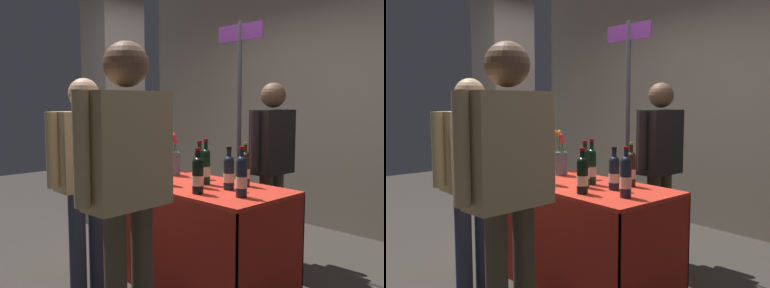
# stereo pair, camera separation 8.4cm
# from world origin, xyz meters

# --- Properties ---
(ground_plane) EXTENTS (12.00, 12.00, 0.00)m
(ground_plane) POSITION_xyz_m (0.00, 0.00, 0.00)
(ground_plane) COLOR #38332D
(back_partition) EXTENTS (5.96, 0.12, 3.14)m
(back_partition) POSITION_xyz_m (0.00, 2.15, 1.57)
(back_partition) COLOR #B2A893
(back_partition) RESTS_ON ground_plane
(concrete_pillar) EXTENTS (0.51, 0.51, 3.02)m
(concrete_pillar) POSITION_xyz_m (-1.80, 0.47, 1.51)
(concrete_pillar) COLOR gray
(concrete_pillar) RESTS_ON ground_plane
(tasting_table) EXTENTS (1.53, 0.71, 0.80)m
(tasting_table) POSITION_xyz_m (0.00, 0.00, 0.54)
(tasting_table) COLOR red
(tasting_table) RESTS_ON ground_plane
(featured_wine_bottle) EXTENTS (0.07, 0.07, 0.35)m
(featured_wine_bottle) POSITION_xyz_m (-0.10, -0.19, 0.95)
(featured_wine_bottle) COLOR #192333
(featured_wine_bottle) RESTS_ON tasting_table
(display_bottle_0) EXTENTS (0.08, 0.08, 0.33)m
(display_bottle_0) POSITION_xyz_m (0.57, -0.09, 0.94)
(display_bottle_0) COLOR #192333
(display_bottle_0) RESTS_ON tasting_table
(display_bottle_1) EXTENTS (0.07, 0.07, 0.34)m
(display_bottle_1) POSITION_xyz_m (0.15, -0.07, 0.94)
(display_bottle_1) COLOR black
(display_bottle_1) RESTS_ON tasting_table
(display_bottle_2) EXTENTS (0.08, 0.08, 0.30)m
(display_bottle_2) POSITION_xyz_m (-0.40, -0.20, 0.93)
(display_bottle_2) COLOR #192333
(display_bottle_2) RESTS_ON tasting_table
(display_bottle_3) EXTENTS (0.08, 0.08, 0.31)m
(display_bottle_3) POSITION_xyz_m (0.35, 0.03, 0.92)
(display_bottle_3) COLOR #192333
(display_bottle_3) RESTS_ON tasting_table
(display_bottle_4) EXTENTS (0.08, 0.08, 0.31)m
(display_bottle_4) POSITION_xyz_m (0.30, -0.23, 0.93)
(display_bottle_4) COLOR black
(display_bottle_4) RESTS_ON tasting_table
(display_bottle_5) EXTENTS (0.07, 0.07, 0.33)m
(display_bottle_5) POSITION_xyz_m (0.35, 0.21, 0.93)
(display_bottle_5) COLOR #38230F
(display_bottle_5) RESTS_ON tasting_table
(display_bottle_6) EXTENTS (0.07, 0.07, 0.34)m
(display_bottle_6) POSITION_xyz_m (0.11, 0.04, 0.94)
(display_bottle_6) COLOR black
(display_bottle_6) RESTS_ON tasting_table
(wine_glass_near_vendor) EXTENTS (0.06, 0.06, 0.12)m
(wine_glass_near_vendor) POSITION_xyz_m (-0.62, 0.05, 0.89)
(wine_glass_near_vendor) COLOR silver
(wine_glass_near_vendor) RESTS_ON tasting_table
(wine_glass_mid) EXTENTS (0.07, 0.07, 0.13)m
(wine_glass_mid) POSITION_xyz_m (-0.05, 0.19, 0.89)
(wine_glass_mid) COLOR silver
(wine_glass_mid) RESTS_ON tasting_table
(wine_glass_near_taster) EXTENTS (0.07, 0.07, 0.15)m
(wine_glass_near_taster) POSITION_xyz_m (-0.29, -0.18, 0.91)
(wine_glass_near_taster) COLOR silver
(wine_glass_near_taster) RESTS_ON tasting_table
(flower_vase) EXTENTS (0.11, 0.11, 0.38)m
(flower_vase) POSITION_xyz_m (-0.36, 0.13, 0.92)
(flower_vase) COLOR slate
(flower_vase) RESTS_ON tasting_table
(vendor_presenter) EXTENTS (0.22, 0.56, 1.58)m
(vendor_presenter) POSITION_xyz_m (0.12, 0.85, 0.94)
(vendor_presenter) COLOR #4C4233
(vendor_presenter) RESTS_ON ground_plane
(taster_foreground_right) EXTENTS (0.22, 0.57, 1.58)m
(taster_foreground_right) POSITION_xyz_m (-0.38, -0.69, 0.94)
(taster_foreground_right) COLOR #2D3347
(taster_foreground_right) RESTS_ON ground_plane
(taster_foreground_left) EXTENTS (0.24, 0.63, 1.73)m
(taster_foreground_left) POSITION_xyz_m (0.49, -0.93, 1.05)
(taster_foreground_left) COLOR #4C4233
(taster_foreground_left) RESTS_ON ground_plane
(booth_signpost) EXTENTS (0.54, 0.04, 2.17)m
(booth_signpost) POSITION_xyz_m (-0.35, 0.95, 1.32)
(booth_signpost) COLOR #47474C
(booth_signpost) RESTS_ON ground_plane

